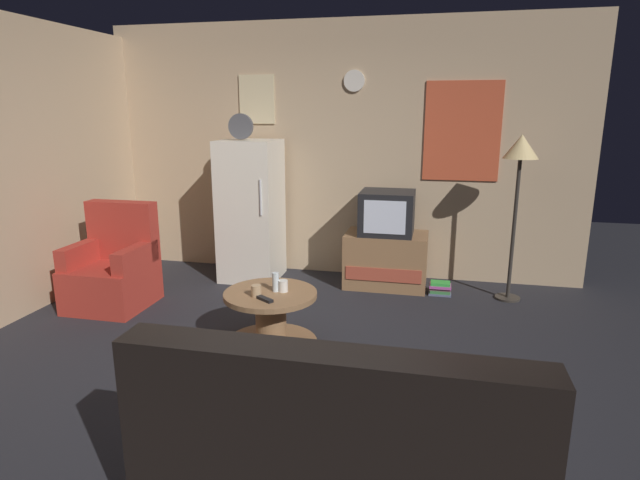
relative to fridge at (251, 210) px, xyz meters
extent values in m
plane|color=#232328|center=(0.88, -2.00, -0.75)|extent=(12.00, 12.00, 0.00)
cube|color=tan|center=(0.88, 0.45, 0.61)|extent=(5.20, 0.10, 2.72)
cube|color=#C64C2D|center=(2.16, 0.39, 0.84)|extent=(0.76, 0.02, 1.00)
cube|color=beige|center=(-0.03, 0.39, 1.16)|extent=(0.40, 0.02, 0.52)
cylinder|color=silver|center=(1.04, 0.39, 1.34)|extent=(0.22, 0.03, 0.22)
cube|color=silver|center=(0.00, 0.00, 0.00)|extent=(0.60, 0.60, 1.50)
cylinder|color=silver|center=(0.22, -0.30, 0.20)|extent=(0.02, 0.02, 0.36)
cylinder|color=#4C4C51|center=(-0.05, -0.08, 0.89)|extent=(0.26, 0.04, 0.26)
cube|color=#8E6642|center=(1.46, 0.04, -0.47)|extent=(0.84, 0.52, 0.56)
cube|color=#AD4733|center=(1.46, -0.22, -0.56)|extent=(0.76, 0.01, 0.14)
cube|color=black|center=(1.46, 0.04, 0.03)|extent=(0.54, 0.50, 0.44)
cube|color=silver|center=(1.46, -0.21, 0.03)|extent=(0.41, 0.01, 0.33)
cylinder|color=#332D28|center=(2.68, -0.10, -0.74)|extent=(0.24, 0.24, 0.02)
cylinder|color=#332D28|center=(2.68, -0.10, -0.05)|extent=(0.04, 0.04, 1.40)
cone|color=#F2D18C|center=(2.68, -0.10, 0.73)|extent=(0.32, 0.32, 0.22)
cylinder|color=#8E6642|center=(0.73, -1.61, -0.73)|extent=(0.72, 0.72, 0.04)
cylinder|color=#8E6642|center=(0.73, -1.61, -0.53)|extent=(0.24, 0.24, 0.41)
cylinder|color=#8E6642|center=(0.73, -1.61, -0.33)|extent=(0.72, 0.72, 0.04)
cylinder|color=silver|center=(0.77, -1.59, -0.23)|extent=(0.05, 0.05, 0.15)
cylinder|color=silver|center=(0.82, -1.58, -0.26)|extent=(0.08, 0.08, 0.09)
cylinder|color=tan|center=(0.66, -1.73, -0.26)|extent=(0.08, 0.08, 0.09)
cube|color=black|center=(0.75, -1.80, -0.30)|extent=(0.15, 0.12, 0.02)
cube|color=#A52D23|center=(-0.99, -1.12, -0.55)|extent=(0.68, 0.68, 0.40)
cube|color=#A52D23|center=(-0.99, -0.86, -0.07)|extent=(0.68, 0.16, 0.56)
cube|color=#A52D23|center=(-1.27, -1.12, -0.25)|extent=(0.12, 0.60, 0.20)
cube|color=#A52D23|center=(-0.71, -1.12, -0.25)|extent=(0.12, 0.60, 0.20)
cube|color=black|center=(1.57, -3.16, -0.55)|extent=(1.70, 0.80, 0.40)
cube|color=black|center=(1.57, -3.46, -0.09)|extent=(1.70, 0.20, 0.52)
cube|color=slate|center=(2.03, -0.12, -0.74)|extent=(0.22, 0.15, 0.02)
cube|color=#3C7B40|center=(2.03, -0.12, -0.72)|extent=(0.20, 0.13, 0.03)
cube|color=brown|center=(2.03, -0.12, -0.69)|extent=(0.21, 0.12, 0.02)
cube|color=#B54C9C|center=(2.03, -0.12, -0.67)|extent=(0.21, 0.15, 0.03)
cube|color=green|center=(2.03, -0.12, -0.64)|extent=(0.19, 0.13, 0.03)
camera|label=1|loc=(1.94, -5.24, 1.06)|focal=29.40mm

